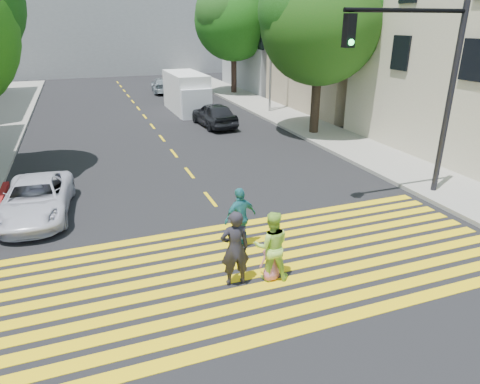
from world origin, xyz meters
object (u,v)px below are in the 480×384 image
pedestrian_extra (240,218)px  dark_car_near (214,114)px  tree_right_far (234,16)px  white_sedan (36,199)px  tree_right_near (322,16)px  white_van (187,94)px  pedestrian_child (271,258)px  silver_car (163,85)px  dark_car_parked (195,89)px  pedestrian_man (235,248)px  pedestrian_woman (271,246)px  traffic_signal (425,75)px

pedestrian_extra → dark_car_near: 14.68m
tree_right_far → white_sedan: size_ratio=2.15×
tree_right_near → white_van: size_ratio=1.62×
pedestrian_child → silver_car: silver_car is taller
silver_car → white_van: white_van is taller
tree_right_far → pedestrian_extra: (-8.91, -25.35, -5.35)m
tree_right_near → dark_car_parked: tree_right_near is taller
pedestrian_man → dark_car_parked: 27.21m
pedestrian_man → pedestrian_woman: 0.90m
pedestrian_woman → traffic_signal: (6.58, 2.97, 3.37)m
pedestrian_man → silver_car: 30.11m
white_sedan → silver_car: bearing=75.2°
pedestrian_extra → silver_car: bearing=-112.5°
dark_car_parked → pedestrian_man: bearing=-109.0°
tree_right_far → silver_car: tree_right_far is taller
white_sedan → traffic_signal: 12.97m
white_van → traffic_signal: (3.48, -17.82, 3.02)m
pedestrian_woman → dark_car_near: size_ratio=0.42×
tree_right_near → pedestrian_man: 15.94m
white_sedan → tree_right_far: bearing=61.0°
pedestrian_child → dark_car_parked: size_ratio=0.28×
pedestrian_child → silver_car: 30.13m
pedestrian_child → pedestrian_extra: (-0.11, 1.79, 0.28)m
dark_car_near → traffic_signal: traffic_signal is taller
pedestrian_woman → dark_car_near: 16.36m
tree_right_near → dark_car_near: 8.03m
traffic_signal → white_sedan: bearing=167.1°
pedestrian_extra → tree_right_near: bearing=-144.4°
tree_right_near → pedestrian_extra: (-8.29, -10.42, -5.19)m
pedestrian_extra → traffic_signal: 7.61m
tree_right_far → white_sedan: 26.22m
dark_car_parked → pedestrian_woman: bearing=-107.1°
tree_right_far → dark_car_near: bearing=-115.3°
pedestrian_man → pedestrian_extra: bearing=-109.8°
silver_car → traffic_signal: bearing=103.3°
tree_right_far → dark_car_near: (-5.27, -11.13, -5.50)m
dark_car_near → tree_right_far: bearing=-119.5°
tree_right_far → traffic_signal: size_ratio=1.40×
pedestrian_woman → white_sedan: (-5.52, 5.86, -0.28)m
pedestrian_man → pedestrian_child: pedestrian_man is taller
white_sedan → dark_car_parked: dark_car_parked is taller
white_sedan → traffic_signal: traffic_signal is taller
dark_car_near → white_van: white_van is taller
pedestrian_man → pedestrian_child: bearing=176.5°
tree_right_far → tree_right_near: bearing=-92.4°
pedestrian_man → pedestrian_extra: size_ratio=1.09×
white_van → pedestrian_child: bearing=-99.1°
white_van → dark_car_near: bearing=-85.7°
dark_car_parked → white_van: size_ratio=0.74×
pedestrian_woman → white_van: white_van is taller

